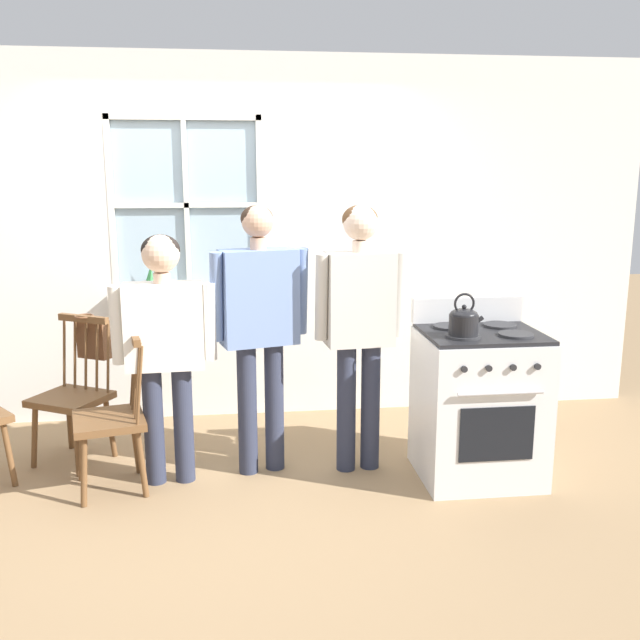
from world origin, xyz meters
The scene contains 11 objects.
ground_plane centered at (0.00, 0.00, 0.00)m, with size 16.00×16.00×0.00m, color #937551.
wall_back centered at (0.02, 1.40, 1.33)m, with size 6.40×0.16×2.70m.
chair_by_window centered at (-1.02, 0.59, 0.43)m, with size 0.56×0.55×0.95m.
chair_near_wall centered at (-0.70, 0.13, 0.43)m, with size 0.48×0.50×0.95m.
person_elderly_left centered at (-0.39, 0.19, 0.94)m, with size 0.61×0.24×1.51m.
person_teen_center centered at (0.18, 0.29, 1.01)m, with size 0.62×0.32×1.67m.
person_adult_right centered at (0.79, 0.25, 1.02)m, with size 0.57×0.25×1.67m.
stove centered at (1.50, 0.05, 0.47)m, with size 0.71×0.68×1.08m.
kettle centered at (1.34, -0.08, 1.02)m, with size 0.21×0.17×0.25m.
potted_plant centered at (-0.56, 1.31, 1.04)m, with size 0.17×0.17×0.28m.
handbag centered at (-0.91, 0.79, 0.78)m, with size 0.24×0.25×0.31m.
Camera 1 is at (0.03, -3.97, 1.89)m, focal length 40.00 mm.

